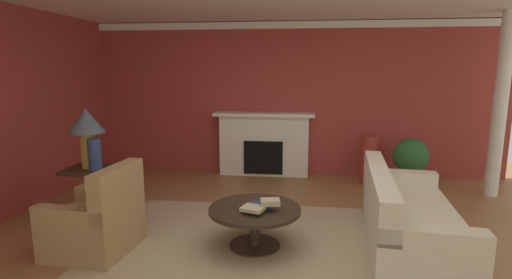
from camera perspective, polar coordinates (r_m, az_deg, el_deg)
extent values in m
plane|color=olive|center=(4.45, 2.99, -15.43)|extent=(9.12, 9.12, 0.00)
cube|color=#9E3833|center=(7.18, 4.83, 5.87)|extent=(7.61, 0.12, 2.75)
cube|color=white|center=(7.12, 4.97, 16.29)|extent=(7.61, 0.08, 0.12)
cube|color=tan|center=(4.46, -0.18, -15.28)|extent=(3.48, 2.64, 0.01)
cube|color=white|center=(7.12, 1.17, -0.91)|extent=(1.60, 0.25, 1.09)
cube|color=black|center=(7.14, 1.15, -2.47)|extent=(0.70, 0.26, 0.60)
cube|color=white|center=(7.00, 1.16, 3.66)|extent=(1.80, 0.35, 0.06)
cube|color=beige|center=(4.66, 21.58, -11.93)|extent=(1.09, 2.17, 0.45)
cube|color=beige|center=(4.48, 17.50, -6.84)|extent=(0.39, 2.11, 0.40)
cube|color=beige|center=(3.78, 24.05, -16.11)|extent=(0.91, 0.28, 0.62)
cube|color=beige|center=(5.52, 20.07, -7.42)|extent=(0.91, 0.28, 0.62)
cube|color=#9E7A4C|center=(4.63, -22.60, -12.23)|extent=(0.87, 0.87, 0.44)
cube|color=#9E7A4C|center=(4.30, -19.52, -7.02)|extent=(0.24, 0.81, 0.51)
cube|color=#9E7A4C|center=(4.86, -20.42, -10.01)|extent=(0.81, 0.22, 0.60)
cube|color=#9E7A4C|center=(4.36, -25.20, -12.73)|extent=(0.81, 0.22, 0.60)
cylinder|color=#2D2319|center=(4.30, -0.19, -10.17)|extent=(1.00, 1.00, 0.04)
cylinder|color=#2D2319|center=(4.38, -0.19, -12.93)|extent=(0.12, 0.12, 0.41)
cylinder|color=#2D2319|center=(4.46, -0.18, -15.17)|extent=(0.56, 0.56, 0.03)
cube|color=#2D2319|center=(5.37, -23.05, -4.01)|extent=(0.56, 0.56, 0.04)
cube|color=#2D2319|center=(5.46, -22.79, -7.57)|extent=(0.10, 0.10, 0.66)
cube|color=#2D2319|center=(5.56, -22.56, -10.62)|extent=(0.45, 0.45, 0.04)
cylinder|color=#B28E38|center=(5.32, -23.24, -1.45)|extent=(0.18, 0.18, 0.45)
cone|color=#4C566B|center=(5.26, -23.53, 2.55)|extent=(0.44, 0.44, 0.30)
cylinder|color=navy|center=(5.15, -22.43, -2.08)|extent=(0.16, 0.16, 0.39)
cylinder|color=#9E3328|center=(6.91, 16.15, -2.82)|extent=(0.29, 0.29, 0.82)
cube|color=navy|center=(4.33, 0.80, -9.50)|extent=(0.24, 0.21, 0.03)
cube|color=tan|center=(4.13, -0.44, -10.01)|extent=(0.28, 0.25, 0.04)
cube|color=tan|center=(4.17, 2.08, -9.10)|extent=(0.22, 0.17, 0.06)
cylinder|color=#A8754C|center=(6.85, 21.36, -5.48)|extent=(0.32, 0.32, 0.30)
sphere|color=#28602D|center=(6.76, 21.59, -2.20)|extent=(0.56, 0.56, 0.56)
cylinder|color=white|center=(6.86, 32.01, 4.12)|extent=(0.20, 0.20, 2.75)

